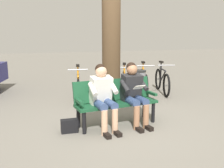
{
  "coord_description": "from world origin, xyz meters",
  "views": [
    {
      "loc": [
        1.63,
        4.54,
        1.73
      ],
      "look_at": [
        0.08,
        -0.15,
        0.75
      ],
      "focal_mm": 40.38,
      "sensor_mm": 36.0,
      "label": 1
    }
  ],
  "objects_px": {
    "tree_trunk": "(111,40)",
    "bicycle_purple": "(78,87)",
    "person_reading": "(134,91)",
    "bench": "(115,98)",
    "handbag": "(69,126)",
    "bicycle_blue": "(162,81)",
    "bicycle_red": "(124,84)",
    "person_companion": "(103,94)",
    "litter_bin": "(138,87)",
    "bicycle_orange": "(143,82)",
    "bicycle_silver": "(104,86)"
  },
  "relations": [
    {
      "from": "bicycle_blue",
      "to": "bicycle_orange",
      "type": "bearing_deg",
      "value": -82.72
    },
    {
      "from": "person_reading",
      "to": "bicycle_purple",
      "type": "xyz_separation_m",
      "value": [
        0.68,
        -2.08,
        -0.31
      ]
    },
    {
      "from": "bicycle_blue",
      "to": "bicycle_purple",
      "type": "height_order",
      "value": "same"
    },
    {
      "from": "bench",
      "to": "bicycle_purple",
      "type": "distance_m",
      "value": 1.99
    },
    {
      "from": "handbag",
      "to": "bicycle_blue",
      "type": "distance_m",
      "value": 3.84
    },
    {
      "from": "person_companion",
      "to": "tree_trunk",
      "type": "bearing_deg",
      "value": -119.61
    },
    {
      "from": "tree_trunk",
      "to": "bicycle_red",
      "type": "bearing_deg",
      "value": -133.84
    },
    {
      "from": "bicycle_orange",
      "to": "bicycle_purple",
      "type": "distance_m",
      "value": 1.98
    },
    {
      "from": "litter_bin",
      "to": "bicycle_purple",
      "type": "bearing_deg",
      "value": -30.72
    },
    {
      "from": "bicycle_silver",
      "to": "bicycle_purple",
      "type": "distance_m",
      "value": 0.71
    },
    {
      "from": "bicycle_blue",
      "to": "bicycle_silver",
      "type": "relative_size",
      "value": 0.99
    },
    {
      "from": "tree_trunk",
      "to": "bicycle_silver",
      "type": "relative_size",
      "value": 1.94
    },
    {
      "from": "person_companion",
      "to": "litter_bin",
      "type": "bearing_deg",
      "value": -140.45
    },
    {
      "from": "bench",
      "to": "bicycle_blue",
      "type": "bearing_deg",
      "value": -143.17
    },
    {
      "from": "bench",
      "to": "person_companion",
      "type": "bearing_deg",
      "value": 26.96
    },
    {
      "from": "person_companion",
      "to": "bicycle_blue",
      "type": "bearing_deg",
      "value": -144.23
    },
    {
      "from": "litter_bin",
      "to": "bicycle_silver",
      "type": "height_order",
      "value": "bicycle_silver"
    },
    {
      "from": "person_reading",
      "to": "litter_bin",
      "type": "bearing_deg",
      "value": -124.03
    },
    {
      "from": "bench",
      "to": "bicycle_red",
      "type": "height_order",
      "value": "bicycle_red"
    },
    {
      "from": "bicycle_blue",
      "to": "bicycle_red",
      "type": "xyz_separation_m",
      "value": [
        1.24,
        0.09,
        0.0
      ]
    },
    {
      "from": "litter_bin",
      "to": "bicycle_orange",
      "type": "bearing_deg",
      "value": -122.0
    },
    {
      "from": "tree_trunk",
      "to": "bicycle_blue",
      "type": "relative_size",
      "value": 1.95
    },
    {
      "from": "litter_bin",
      "to": "bicycle_blue",
      "type": "xyz_separation_m",
      "value": [
        -1.18,
        -0.9,
        -0.07
      ]
    },
    {
      "from": "handbag",
      "to": "litter_bin",
      "type": "relative_size",
      "value": 0.35
    },
    {
      "from": "person_reading",
      "to": "handbag",
      "type": "bearing_deg",
      "value": -3.8
    },
    {
      "from": "bench",
      "to": "person_reading",
      "type": "distance_m",
      "value": 0.39
    },
    {
      "from": "person_companion",
      "to": "tree_trunk",
      "type": "height_order",
      "value": "tree_trunk"
    },
    {
      "from": "bicycle_blue",
      "to": "bicycle_silver",
      "type": "bearing_deg",
      "value": -71.01
    },
    {
      "from": "bicycle_silver",
      "to": "bench",
      "type": "bearing_deg",
      "value": 3.29
    },
    {
      "from": "bicycle_silver",
      "to": "bicycle_purple",
      "type": "relative_size",
      "value": 0.99
    },
    {
      "from": "person_companion",
      "to": "bicycle_red",
      "type": "height_order",
      "value": "person_companion"
    },
    {
      "from": "person_companion",
      "to": "bicycle_red",
      "type": "distance_m",
      "value": 2.51
    },
    {
      "from": "litter_bin",
      "to": "person_companion",
      "type": "bearing_deg",
      "value": 45.89
    },
    {
      "from": "handbag",
      "to": "bicycle_orange",
      "type": "relative_size",
      "value": 0.19
    },
    {
      "from": "person_reading",
      "to": "bicycle_blue",
      "type": "bearing_deg",
      "value": -136.7
    },
    {
      "from": "bench",
      "to": "litter_bin",
      "type": "distance_m",
      "value": 1.53
    },
    {
      "from": "handbag",
      "to": "tree_trunk",
      "type": "height_order",
      "value": "tree_trunk"
    },
    {
      "from": "bench",
      "to": "person_reading",
      "type": "relative_size",
      "value": 1.37
    },
    {
      "from": "bench",
      "to": "bicycle_silver",
      "type": "xyz_separation_m",
      "value": [
        -0.36,
        -1.94,
        -0.15
      ]
    },
    {
      "from": "tree_trunk",
      "to": "bicycle_purple",
      "type": "relative_size",
      "value": 1.92
    },
    {
      "from": "bicycle_silver",
      "to": "person_reading",
      "type": "bearing_deg",
      "value": 13.09
    },
    {
      "from": "bicycle_blue",
      "to": "bicycle_orange",
      "type": "relative_size",
      "value": 1.01
    },
    {
      "from": "bench",
      "to": "tree_trunk",
      "type": "relative_size",
      "value": 0.51
    },
    {
      "from": "bench",
      "to": "bicycle_silver",
      "type": "distance_m",
      "value": 1.98
    },
    {
      "from": "litter_bin",
      "to": "tree_trunk",
      "type": "bearing_deg",
      "value": -17.71
    },
    {
      "from": "bicycle_purple",
      "to": "bicycle_silver",
      "type": "bearing_deg",
      "value": 99.3
    },
    {
      "from": "bicycle_blue",
      "to": "bicycle_orange",
      "type": "height_order",
      "value": "same"
    },
    {
      "from": "person_reading",
      "to": "litter_bin",
      "type": "height_order",
      "value": "person_reading"
    },
    {
      "from": "bicycle_orange",
      "to": "person_reading",
      "type": "bearing_deg",
      "value": -11.22
    },
    {
      "from": "person_reading",
      "to": "tree_trunk",
      "type": "height_order",
      "value": "tree_trunk"
    }
  ]
}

